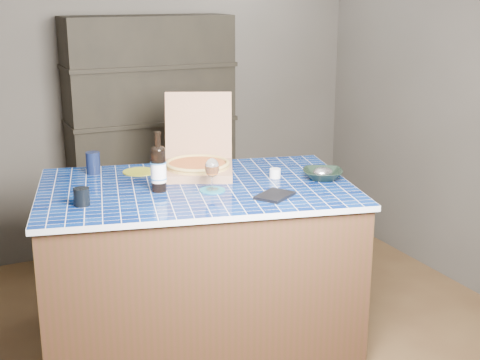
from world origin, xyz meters
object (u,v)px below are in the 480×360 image
kitchen_island (198,264)px  pizza_box (198,163)px  wine_glass (212,168)px  mead_bottle (158,168)px  bowl (323,174)px  dvd_case (275,195)px

kitchen_island → pizza_box: pizza_box is taller
kitchen_island → wine_glass: 0.61m
pizza_box → wine_glass: (-0.06, -0.36, 0.06)m
kitchen_island → mead_bottle: (-0.22, -0.01, 0.60)m
kitchen_island → bowl: bearing=-1.2°
wine_glass → dvd_case: 0.37m
kitchen_island → dvd_case: bearing=-38.0°
mead_bottle → pizza_box: bearing=37.9°
wine_glass → dvd_case: bearing=-43.6°
bowl → pizza_box: bearing=145.3°
mead_bottle → dvd_case: mead_bottle is taller
kitchen_island → mead_bottle: bearing=-164.4°
dvd_case → bowl: bearing=82.0°
kitchen_island → mead_bottle: 0.63m
kitchen_island → dvd_case: size_ratio=9.43×
kitchen_island → dvd_case: (0.30, -0.37, 0.48)m
mead_bottle → wine_glass: size_ratio=1.88×
mead_bottle → wine_glass: bearing=-23.8°
wine_glass → dvd_case: (0.25, -0.24, -0.12)m
dvd_case → mead_bottle: bearing=-157.5°
mead_bottle → dvd_case: size_ratio=1.61×
mead_bottle → dvd_case: 0.64m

